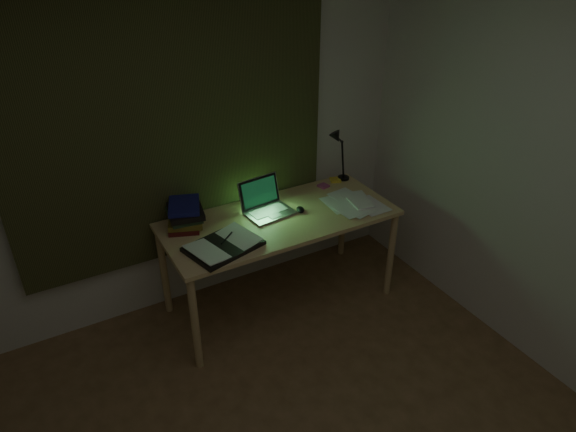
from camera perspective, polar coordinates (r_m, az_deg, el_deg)
name	(u,v)px	position (r m, az deg, el deg)	size (l,w,h in m)	color
wall_back	(173,145)	(3.55, -12.65, 7.73)	(3.50, 0.00, 2.50)	silver
curtain	(172,118)	(3.44, -12.81, 10.59)	(2.20, 0.06, 2.00)	#303319
desk	(280,261)	(3.79, -0.89, -5.03)	(1.64, 0.72, 0.75)	tan
laptop	(270,200)	(3.57, -2.04, 1.83)	(0.32, 0.36, 0.23)	#AEAEB2
open_textbook	(223,245)	(3.28, -7.20, -3.24)	(0.44, 0.32, 0.04)	white
book_stack	(184,215)	(3.51, -11.48, 0.11)	(0.22, 0.27, 0.18)	white
loose_papers	(354,204)	(3.77, 7.32, 1.36)	(0.31, 0.33, 0.02)	white
mouse	(300,210)	(3.65, 1.38, 0.72)	(0.05, 0.09, 0.03)	black
sticky_yellow	(335,180)	(4.11, 5.28, 4.02)	(0.08, 0.08, 0.02)	yellow
sticky_pink	(323,186)	(4.01, 3.95, 3.36)	(0.07, 0.07, 0.02)	#C54C8A
desk_lamp	(345,150)	(4.05, 6.35, 7.29)	(0.33, 0.26, 0.50)	black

